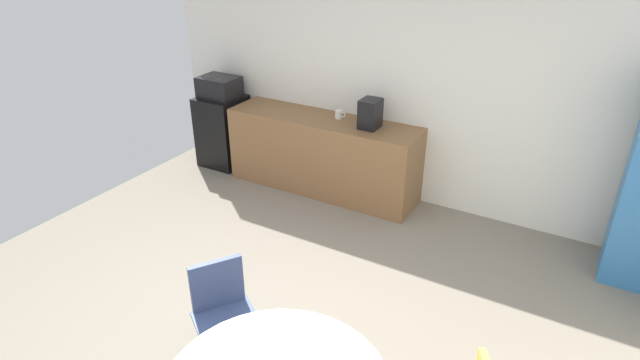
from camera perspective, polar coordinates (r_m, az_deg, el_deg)
The scene contains 8 objects.
ground_plane at distance 4.13m, azimuth -8.97°, elevation -18.58°, with size 6.00×6.00×0.00m, color gray.
wall_back at distance 5.76m, azimuth 9.00°, elevation 10.21°, with size 6.00×0.10×2.60m, color white.
counter_block at distance 6.07m, azimuth 0.28°, elevation 2.85°, with size 2.30×0.60×0.90m, color brown.
mini_fridge at distance 6.87m, azimuth -10.68°, elevation 5.39°, with size 0.54×0.54×0.92m, color black.
microwave at distance 6.68m, azimuth -11.11°, elevation 10.08°, with size 0.48×0.38×0.26m, color black.
chair_navy at distance 3.75m, azimuth -10.78°, elevation -13.42°, with size 0.58×0.58×0.83m.
mug_white at distance 5.89m, azimuth 2.11°, elevation 7.28°, with size 0.13×0.08×0.09m.
coffee_maker at distance 5.59m, azimuth 5.59°, elevation 7.33°, with size 0.20×0.24×0.32m, color black.
Camera 1 is at (1.95, -2.17, 2.92)m, focal length 28.86 mm.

